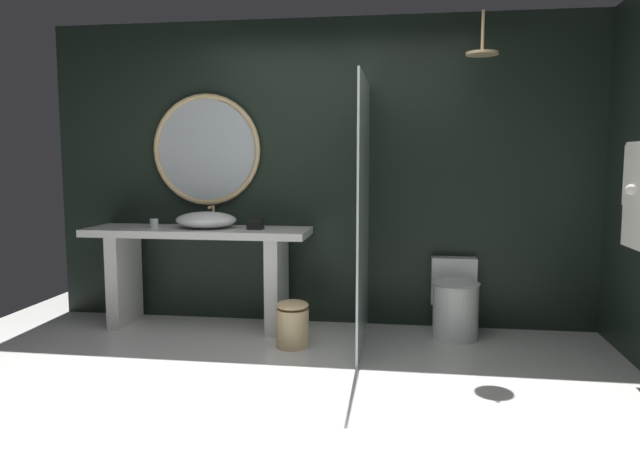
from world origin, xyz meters
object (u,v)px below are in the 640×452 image
rain_shower_head (482,51)px  tumbler_cup (154,223)px  toilet (455,302)px  tissue_box (256,224)px  waste_bin (293,323)px  round_wall_mirror (206,150)px  vessel_sink (206,220)px

rain_shower_head → tumbler_cup: bearing=177.6°
tumbler_cup → rain_shower_head: rain_shower_head is taller
tumbler_cup → toilet: bearing=2.1°
tissue_box → waste_bin: tissue_box is taller
round_wall_mirror → toilet: size_ratio=1.58×
toilet → rain_shower_head: bearing=-57.2°
round_wall_mirror → tumbler_cup: bearing=-139.3°
vessel_sink → rain_shower_head: 2.55m
tissue_box → toilet: tissue_box is taller
waste_bin → toilet: bearing=20.5°
tumbler_cup → toilet: size_ratio=0.13×
waste_bin → tumbler_cup: bearing=163.3°
tumbler_cup → toilet: tumbler_cup is taller
vessel_sink → tumbler_cup: 0.44m
round_wall_mirror → waste_bin: bearing=-37.7°
round_wall_mirror → rain_shower_head: size_ratio=3.02×
tumbler_cup → waste_bin: tumbler_cup is taller
vessel_sink → round_wall_mirror: size_ratio=0.53×
round_wall_mirror → rain_shower_head: 2.41m
vessel_sink → waste_bin: bearing=-28.1°
tissue_box → round_wall_mirror: bearing=151.8°
vessel_sink → tumbler_cup: bearing=-171.8°
vessel_sink → tissue_box: (0.43, -0.02, -0.02)m
tumbler_cup → tissue_box: tissue_box is taller
vessel_sink → waste_bin: size_ratio=1.41×
rain_shower_head → vessel_sink: bearing=175.4°
round_wall_mirror → toilet: 2.47m
tumbler_cup → round_wall_mirror: (0.36, 0.31, 0.62)m
tumbler_cup → rain_shower_head: 2.94m
toilet → waste_bin: (-1.24, -0.46, -0.10)m
rain_shower_head → waste_bin: 2.46m
tissue_box → toilet: 1.74m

